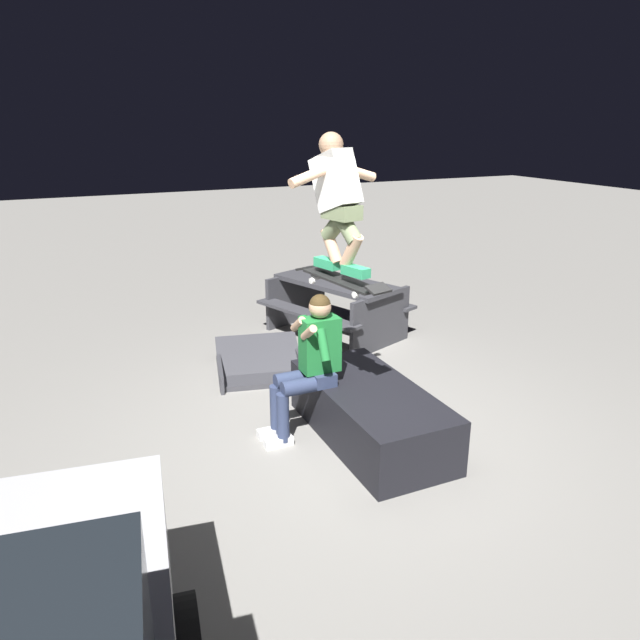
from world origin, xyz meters
The scene contains 7 objects.
ground_plane centered at (0.00, 0.00, 0.00)m, with size 40.00×40.00×0.00m, color gray.
ledge_box_main centered at (-0.12, -0.13, 0.25)m, with size 1.79×0.83×0.50m, color black.
person_sitting_on_ledge centered at (0.19, 0.33, 0.75)m, with size 0.59×0.75×1.33m.
skateboard centered at (0.01, 0.11, 1.49)m, with size 1.04×0.44×0.13m.
skater_airborne centered at (0.06, 0.13, 2.18)m, with size 0.64×0.88×1.12m.
kicker_ramp centered at (1.72, 0.27, 0.07)m, with size 1.14×1.17×0.41m.
picnic_table_back centered at (2.51, -1.09, 0.50)m, with size 2.06×1.85×0.75m.
Camera 1 is at (-4.33, 2.34, 2.79)m, focal length 33.55 mm.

